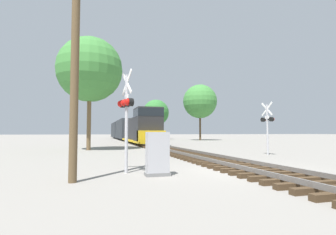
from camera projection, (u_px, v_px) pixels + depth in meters
ground_plane at (248, 170)px, 10.33m from camera, size 400.00×400.00×0.00m
rail_track_bed at (248, 167)px, 10.33m from camera, size 2.60×160.00×0.31m
freight_train at (126, 130)px, 50.71m from camera, size 2.88×48.91×4.29m
crossing_signal_near at (126, 108)px, 9.78m from camera, size 0.53×1.01×3.83m
crossing_signal_far at (268, 123)px, 17.51m from camera, size 0.49×1.01×3.53m
relay_cabinet at (157, 154)px, 9.11m from camera, size 0.85×0.50×1.52m
utility_pole at (76, 26)px, 8.09m from camera, size 1.80×0.25×9.20m
tree_far_right at (90, 70)px, 22.60m from camera, size 5.60×5.60×9.74m
tree_mid_background at (200, 101)px, 51.02m from camera, size 6.58×6.58×10.85m
tree_deep_background at (156, 113)px, 58.54m from camera, size 5.82×5.82×8.85m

